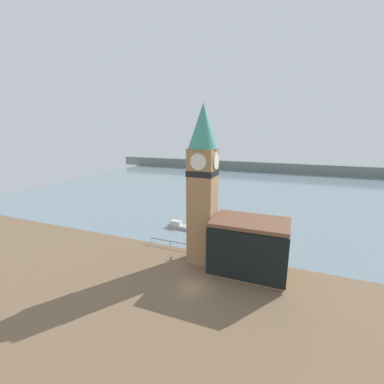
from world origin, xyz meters
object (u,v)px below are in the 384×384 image
Objects in this scene: clock_tower at (203,182)px; mooring_bollard_near at (171,258)px; pier_building at (249,247)px; boat_near at (179,225)px.

mooring_bollard_near is (-4.80, -1.90, -12.99)m from clock_tower.
pier_building reaches higher than mooring_bollard_near.
mooring_bollard_near is (4.93, -13.85, -0.22)m from boat_near.
boat_near is at bearing 109.61° from mooring_bollard_near.
pier_building is 1.96× the size of boat_near.
clock_tower is 4.39× the size of boat_near.
pier_building is 18.44× the size of mooring_bollard_near.
pier_building is 22.01m from boat_near.
pier_building is 13.16m from mooring_bollard_near.
clock_tower is 41.36× the size of mooring_bollard_near.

